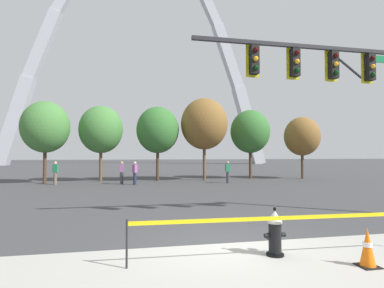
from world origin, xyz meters
name	(u,v)px	position (x,y,z in m)	size (l,w,h in m)	color
ground_plane	(226,243)	(0.00, 0.00, 0.00)	(240.00, 240.00, 0.00)	#3D3D3F
fire_hydrant	(275,233)	(0.73, -1.05, 0.47)	(0.46, 0.48, 0.99)	black
caution_tape_barrier	(287,227)	(0.89, -1.28, 0.64)	(6.34, 0.24, 0.90)	#232326
traffic_cone_by_hydrant	(368,248)	(2.12, -1.99, 0.36)	(0.36, 0.36, 0.73)	black
traffic_signal_gantry	(345,85)	(4.81, 1.99, 4.40)	(7.82, 0.44, 6.00)	#232326
monument_arch	(141,56)	(0.00, 57.28, 22.59)	(54.39, 2.40, 51.42)	#B2B5BC
tree_far_left	(45,127)	(-8.19, 16.99, 4.07)	(3.40, 3.40, 5.94)	#473323
tree_left_mid	(101,130)	(-4.39, 18.03, 4.03)	(3.36, 3.36, 5.89)	brown
tree_center_left	(158,130)	(-0.01, 17.54, 4.02)	(3.36, 3.36, 5.88)	#473323
tree_center_right	(204,124)	(3.78, 17.46, 4.57)	(3.82, 3.82, 6.68)	brown
tree_right_mid	(250,132)	(8.07, 18.20, 4.07)	(3.40, 3.40, 5.94)	#473323
tree_far_right	(302,136)	(12.45, 17.24, 3.64)	(3.05, 3.05, 5.33)	brown
pedestrian_walking_left	(55,173)	(-7.22, 15.86, 0.82)	(0.38, 0.28, 1.59)	brown
pedestrian_standing_center	(228,172)	(4.82, 14.51, 0.82)	(0.34, 0.22, 1.59)	#38383D
pedestrian_walking_right	(135,173)	(-1.83, 14.58, 0.82)	(0.36, 0.39, 1.59)	#232847
pedestrian_near_trees	(122,173)	(-2.72, 15.14, 0.82)	(0.22, 0.35, 1.59)	#38383D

